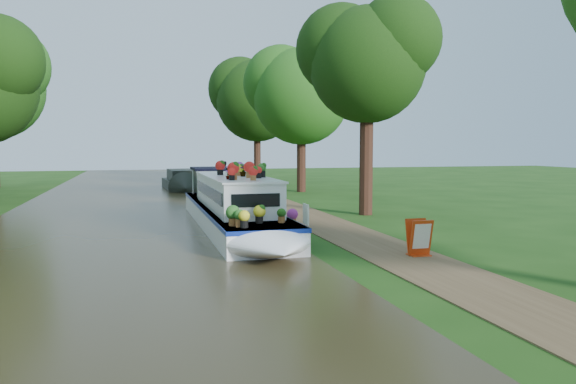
{
  "coord_description": "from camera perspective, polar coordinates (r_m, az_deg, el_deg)",
  "views": [
    {
      "loc": [
        -5.47,
        -18.84,
        2.93
      ],
      "look_at": [
        -0.41,
        -0.05,
        1.3
      ],
      "focal_mm": 35.0,
      "sensor_mm": 36.0,
      "label": 1
    }
  ],
  "objects": [
    {
      "name": "ground",
      "position": [
        19.83,
        1.12,
        -3.71
      ],
      "size": [
        100.0,
        100.0,
        0.0
      ],
      "primitive_type": "plane",
      "color": "#193E0F",
      "rests_on": "ground"
    },
    {
      "name": "canal_water",
      "position": [
        19.07,
        -16.52,
        -4.22
      ],
      "size": [
        10.0,
        100.0,
        0.02
      ],
      "primitive_type": "cube",
      "color": "black",
      "rests_on": "ground"
    },
    {
      "name": "towpath",
      "position": [
        20.19,
        4.4,
        -3.52
      ],
      "size": [
        2.2,
        100.0,
        0.03
      ],
      "primitive_type": "cube",
      "color": "brown",
      "rests_on": "ground"
    },
    {
      "name": "plant_boat",
      "position": [
        19.31,
        -5.38,
        -1.41
      ],
      "size": [
        2.29,
        13.52,
        2.24
      ],
      "color": "white",
      "rests_on": "canal_water"
    },
    {
      "name": "tree_near_overhang",
      "position": [
        24.06,
        7.98,
        13.52
      ],
      "size": [
        5.52,
        5.28,
        8.99
      ],
      "color": "black",
      "rests_on": "ground"
    },
    {
      "name": "tree_near_mid",
      "position": [
        35.52,
        1.31,
        10.45
      ],
      "size": [
        6.9,
        6.6,
        9.4
      ],
      "color": "black",
      "rests_on": "ground"
    },
    {
      "name": "tree_near_far",
      "position": [
        46.09,
        -3.21,
        9.9
      ],
      "size": [
        7.59,
        7.26,
        10.3
      ],
      "color": "black",
      "rests_on": "ground"
    },
    {
      "name": "second_boat",
      "position": [
        37.67,
        -10.81,
        1.05
      ],
      "size": [
        2.21,
        6.83,
        1.31
      ],
      "rotation": [
        0.0,
        0.0,
        0.05
      ],
      "color": "black",
      "rests_on": "canal_water"
    },
    {
      "name": "sandwich_board",
      "position": [
        15.18,
        13.19,
        -4.69
      ],
      "size": [
        0.6,
        0.47,
        0.96
      ],
      "rotation": [
        0.0,
        0.0,
        0.0
      ],
      "color": "#BE350D",
      "rests_on": "towpath"
    },
    {
      "name": "pedestrian_pink",
      "position": [
        42.61,
        -6.6,
        1.88
      ],
      "size": [
        0.66,
        0.55,
        1.54
      ],
      "primitive_type": "imported",
      "rotation": [
        0.0,
        0.0,
        -0.38
      ],
      "color": "pink",
      "rests_on": "towpath"
    },
    {
      "name": "pedestrian_dark",
      "position": [
        42.18,
        -6.41,
        1.97
      ],
      "size": [
        0.92,
        0.77,
        1.7
      ],
      "primitive_type": "imported",
      "rotation": [
        0.0,
        0.0,
        -0.16
      ],
      "color": "black",
      "rests_on": "towpath"
    },
    {
      "name": "verge_plant",
      "position": [
        21.91,
        -2.11,
        -2.38
      ],
      "size": [
        0.4,
        0.37,
        0.39
      ],
      "primitive_type": "imported",
      "rotation": [
        0.0,
        0.0,
        0.19
      ],
      "color": "#1F611D",
      "rests_on": "ground"
    }
  ]
}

